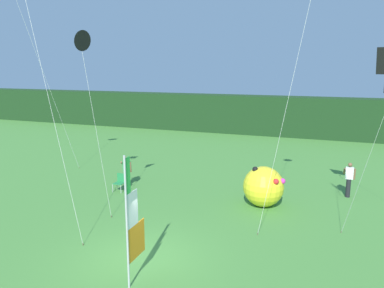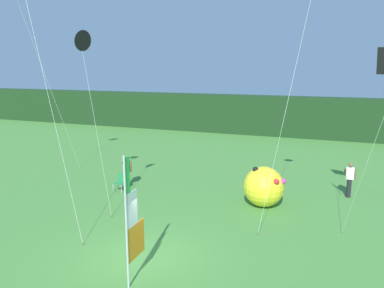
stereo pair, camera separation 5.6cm
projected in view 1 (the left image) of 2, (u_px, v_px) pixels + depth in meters
ground_plane at (140, 259)px, 12.35m from camera, size 120.00×120.00×0.00m
distant_treeline at (267, 115)px, 34.83m from camera, size 80.00×2.40×3.59m
banner_flag at (132, 223)px, 10.63m from camera, size 0.06×1.03×3.92m
person_near_banner at (127, 171)px, 19.73m from camera, size 0.55×0.48×1.61m
person_mid_field at (349, 179)px, 18.04m from camera, size 0.55×0.48×1.72m
inflatable_balloon at (263, 186)px, 16.87m from camera, size 1.89×1.84×1.87m
folding_chair at (120, 181)px, 19.03m from camera, size 0.51×0.51×0.89m
kite_black_delta_5 at (80, 41)px, 14.69m from camera, size 1.41×0.90×7.71m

